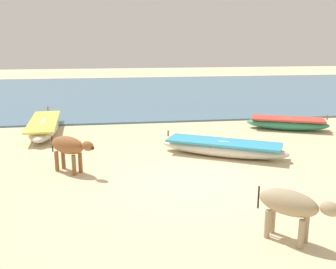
{
  "coord_description": "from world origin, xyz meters",
  "views": [
    {
      "loc": [
        -2.01,
        -9.44,
        3.72
      ],
      "look_at": [
        -0.23,
        2.91,
        0.6
      ],
      "focal_mm": 41.47,
      "sensor_mm": 36.0,
      "label": 1
    }
  ],
  "objects_px": {
    "fishing_boat_1": "(44,126)",
    "cow_second_adult_brown": "(69,147)",
    "fishing_boat_3": "(223,148)",
    "cow_adult_dun": "(291,205)",
    "fishing_boat_2": "(287,123)"
  },
  "relations": [
    {
      "from": "fishing_boat_1",
      "to": "cow_second_adult_brown",
      "type": "height_order",
      "value": "cow_second_adult_brown"
    },
    {
      "from": "cow_second_adult_brown",
      "to": "fishing_boat_3",
      "type": "bearing_deg",
      "value": 50.12
    },
    {
      "from": "fishing_boat_1",
      "to": "cow_adult_dun",
      "type": "xyz_separation_m",
      "value": [
        5.94,
        -9.44,
        0.44
      ]
    },
    {
      "from": "cow_adult_dun",
      "to": "fishing_boat_3",
      "type": "bearing_deg",
      "value": 132.91
    },
    {
      "from": "fishing_boat_3",
      "to": "cow_second_adult_brown",
      "type": "bearing_deg",
      "value": 39.46
    },
    {
      "from": "fishing_boat_3",
      "to": "cow_adult_dun",
      "type": "xyz_separation_m",
      "value": [
        -0.3,
        -5.44,
        0.46
      ]
    },
    {
      "from": "fishing_boat_3",
      "to": "cow_second_adult_brown",
      "type": "distance_m",
      "value": 4.85
    },
    {
      "from": "fishing_boat_2",
      "to": "fishing_boat_3",
      "type": "distance_m",
      "value": 4.88
    },
    {
      "from": "fishing_boat_1",
      "to": "fishing_boat_2",
      "type": "height_order",
      "value": "fishing_boat_1"
    },
    {
      "from": "fishing_boat_2",
      "to": "fishing_boat_3",
      "type": "bearing_deg",
      "value": -116.23
    },
    {
      "from": "fishing_boat_2",
      "to": "cow_adult_dun",
      "type": "bearing_deg",
      "value": -92.01
    },
    {
      "from": "fishing_boat_1",
      "to": "cow_adult_dun",
      "type": "distance_m",
      "value": 11.16
    },
    {
      "from": "fishing_boat_1",
      "to": "fishing_boat_2",
      "type": "relative_size",
      "value": 1.37
    },
    {
      "from": "cow_adult_dun",
      "to": "cow_second_adult_brown",
      "type": "height_order",
      "value": "cow_second_adult_brown"
    },
    {
      "from": "fishing_boat_1",
      "to": "cow_second_adult_brown",
      "type": "distance_m",
      "value": 5.15
    }
  ]
}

